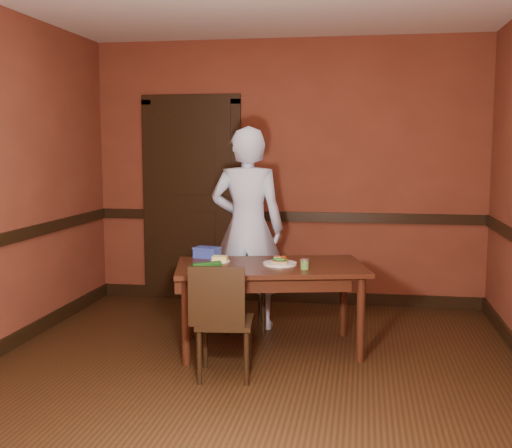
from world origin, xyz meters
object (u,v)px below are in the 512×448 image
(chair_near, at_px, (225,320))
(food_tub, at_px, (207,252))
(sandwich_plate, at_px, (280,262))
(cheese_saucer, at_px, (220,259))
(person, at_px, (247,228))
(sauce_jar, at_px, (305,264))
(dining_table, at_px, (270,307))
(chair_far, at_px, (243,284))

(chair_near, height_order, food_tub, chair_near)
(sandwich_plate, bearing_deg, cheese_saucer, 175.15)
(person, distance_m, sauce_jar, 0.97)
(dining_table, xyz_separation_m, cheese_saucer, (-0.42, 0.05, 0.37))
(chair_far, height_order, sauce_jar, chair_far)
(dining_table, relative_size, sauce_jar, 18.55)
(chair_near, xyz_separation_m, sauce_jar, (0.51, 0.51, 0.32))
(dining_table, distance_m, food_tub, 0.73)
(dining_table, xyz_separation_m, sandwich_plate, (0.07, 0.01, 0.36))
(person, height_order, sauce_jar, person)
(chair_far, height_order, cheese_saucer, chair_far)
(chair_far, relative_size, person, 0.46)
(chair_near, relative_size, food_tub, 3.43)
(sauce_jar, bearing_deg, food_tub, 156.64)
(chair_far, relative_size, sandwich_plate, 3.11)
(sauce_jar, relative_size, cheese_saucer, 0.50)
(chair_far, relative_size, food_tub, 3.46)
(sandwich_plate, xyz_separation_m, food_tub, (-0.65, 0.22, 0.03))
(chair_near, relative_size, person, 0.46)
(cheese_saucer, distance_m, food_tub, 0.23)
(chair_far, height_order, sandwich_plate, chair_far)
(chair_far, xyz_separation_m, cheese_saucer, (-0.10, -0.46, 0.30))
(person, bearing_deg, sandwich_plate, 120.28)
(sauce_jar, bearing_deg, dining_table, 153.37)
(chair_far, height_order, chair_near, chair_far)
(cheese_saucer, bearing_deg, sandwich_plate, -4.85)
(person, bearing_deg, chair_near, 91.87)
(chair_near, xyz_separation_m, sandwich_plate, (0.30, 0.66, 0.30))
(food_tub, bearing_deg, dining_table, -7.40)
(dining_table, bearing_deg, chair_far, 108.40)
(person, distance_m, sandwich_plate, 0.73)
(chair_near, relative_size, sandwich_plate, 3.08)
(sandwich_plate, xyz_separation_m, cheese_saucer, (-0.49, 0.04, 0.00))
(cheese_saucer, bearing_deg, dining_table, -6.93)
(food_tub, bearing_deg, chair_near, -54.42)
(dining_table, xyz_separation_m, sauce_jar, (0.29, -0.14, 0.39))
(sauce_jar, distance_m, food_tub, 0.93)
(chair_near, bearing_deg, person, -93.42)
(dining_table, bearing_deg, sandwich_plate, -6.20)
(dining_table, xyz_separation_m, chair_far, (-0.31, 0.51, 0.07))
(chair_near, bearing_deg, dining_table, -115.70)
(chair_far, xyz_separation_m, food_tub, (-0.26, -0.29, 0.32))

